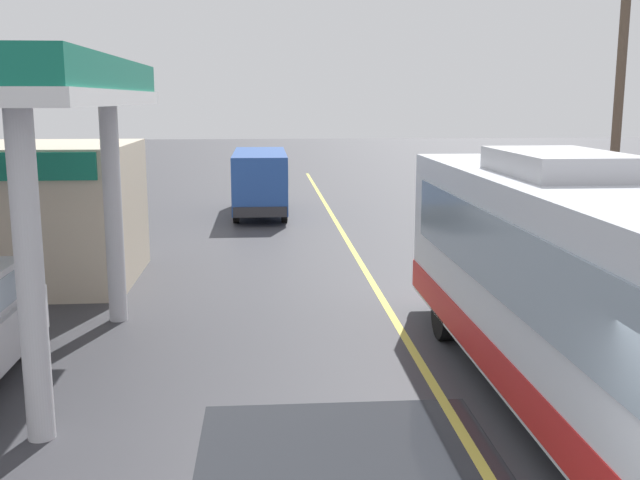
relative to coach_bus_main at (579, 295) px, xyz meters
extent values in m
plane|color=#38383D|center=(-1.82, 15.06, -1.72)|extent=(120.00, 120.00, 0.00)
cube|color=#D8CC4C|center=(-1.82, 10.06, -1.72)|extent=(0.16, 50.00, 0.01)
cube|color=silver|center=(0.00, 0.01, 0.16)|extent=(2.50, 11.00, 2.90)
cube|color=red|center=(0.00, 0.01, -0.94)|extent=(2.54, 11.04, 0.56)
cube|color=#8C9EAD|center=(-1.27, 0.01, 0.61)|extent=(0.06, 9.35, 1.10)
cube|color=#B2B2B7|center=(0.00, 1.01, 1.79)|extent=(1.60, 2.80, 0.36)
cylinder|color=black|center=(-1.10, 3.31, -1.22)|extent=(0.30, 1.00, 1.00)
cylinder|color=black|center=(1.10, 3.31, -1.22)|extent=(0.30, 1.00, 1.00)
cylinder|color=silver|center=(-7.47, -0.40, 0.58)|extent=(0.36, 0.36, 4.60)
cylinder|color=silver|center=(-7.47, 5.00, 0.58)|extent=(0.36, 0.36, 4.60)
cylinder|color=black|center=(-8.56, 3.00, -1.40)|extent=(0.20, 0.64, 0.64)
cube|color=#264C9E|center=(-4.61, 19.06, -0.33)|extent=(2.00, 6.00, 2.10)
cube|color=#8C9EAD|center=(-4.61, 19.06, 0.07)|extent=(2.04, 5.10, 0.80)
cube|color=#2D2D33|center=(-4.61, 16.01, -1.18)|extent=(1.90, 0.16, 0.36)
cylinder|color=black|center=(-5.49, 17.06, -1.34)|extent=(0.22, 0.76, 0.76)
cylinder|color=black|center=(-3.73, 17.06, -1.34)|extent=(0.22, 0.76, 0.76)
cylinder|color=black|center=(-5.49, 21.06, -1.34)|extent=(0.22, 0.76, 0.76)
cylinder|color=black|center=(-3.73, 21.06, -1.34)|extent=(0.22, 0.76, 0.76)
cylinder|color=brown|center=(4.60, 8.69, 2.33)|extent=(0.24, 0.24, 8.10)
camera|label=1|loc=(-4.46, -9.91, 2.74)|focal=41.64mm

